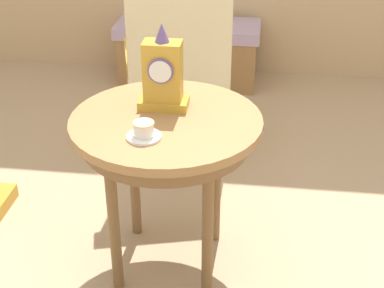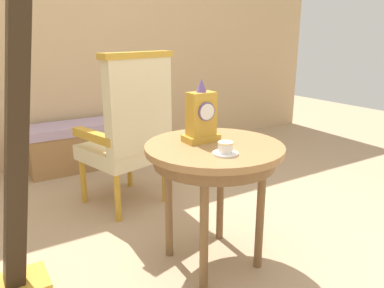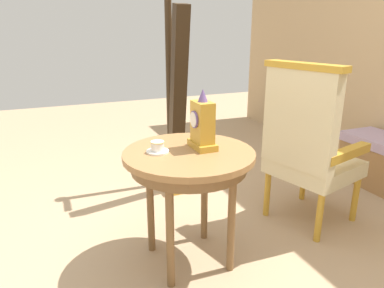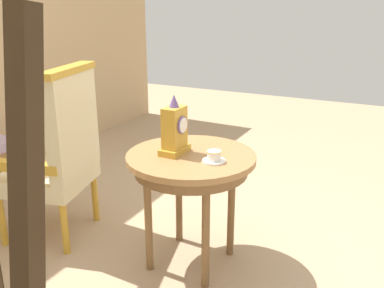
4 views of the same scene
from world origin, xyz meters
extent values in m
plane|color=tan|center=(0.00, 0.00, 0.00)|extent=(10.00, 10.00, 0.00)
cylinder|color=#9E7042|center=(0.02, -0.02, 0.68)|extent=(0.73, 0.73, 0.03)
cylinder|color=brown|center=(0.02, -0.02, 0.62)|extent=(0.64, 0.64, 0.07)
cylinder|color=brown|center=(0.20, 0.16, 0.33)|extent=(0.04, 0.04, 0.66)
cylinder|color=brown|center=(-0.16, 0.16, 0.33)|extent=(0.04, 0.04, 0.66)
cylinder|color=brown|center=(-0.16, -0.20, 0.33)|extent=(0.04, 0.04, 0.66)
cylinder|color=brown|center=(0.20, -0.20, 0.33)|extent=(0.04, 0.04, 0.66)
cylinder|color=white|center=(-0.03, -0.19, 0.70)|extent=(0.13, 0.13, 0.01)
cylinder|color=white|center=(-0.03, -0.19, 0.73)|extent=(0.07, 0.07, 0.05)
torus|color=gold|center=(-0.03, -0.19, 0.75)|extent=(0.08, 0.08, 0.00)
cube|color=gold|center=(0.00, 0.07, 0.71)|extent=(0.19, 0.11, 0.04)
cube|color=gold|center=(0.00, 0.07, 0.85)|extent=(0.14, 0.09, 0.23)
cylinder|color=#664C8C|center=(0.00, 0.02, 0.87)|extent=(0.10, 0.01, 0.10)
cylinder|color=white|center=(0.00, 0.01, 0.87)|extent=(0.08, 0.00, 0.08)
cone|color=#664C8C|center=(0.00, 0.07, 1.00)|extent=(0.06, 0.06, 0.07)
cube|color=beige|center=(-0.10, 0.99, 0.41)|extent=(0.64, 0.64, 0.11)
cube|color=beige|center=(-0.04, 0.77, 0.78)|extent=(0.53, 0.22, 0.64)
cube|color=gold|center=(-0.04, 0.77, 1.12)|extent=(0.57, 0.24, 0.04)
cube|color=gold|center=(0.12, 1.04, 0.57)|extent=(0.19, 0.47, 0.06)
cube|color=gold|center=(-0.32, 0.93, 0.57)|extent=(0.19, 0.47, 0.06)
cylinder|color=gold|center=(0.06, 1.25, 0.18)|extent=(0.04, 0.04, 0.35)
cylinder|color=gold|center=(-0.37, 1.14, 0.18)|extent=(0.04, 0.04, 0.35)
cylinder|color=gold|center=(0.17, 0.83, 0.18)|extent=(0.04, 0.04, 0.35)
cylinder|color=gold|center=(-0.26, 0.72, 0.18)|extent=(0.04, 0.04, 0.35)
cube|color=gold|center=(-0.98, 0.26, 0.04)|extent=(0.32, 0.24, 0.07)
cylinder|color=#332314|center=(-1.08, 0.26, 0.86)|extent=(0.06, 0.06, 1.57)
cube|color=black|center=(-0.88, 0.26, 0.79)|extent=(0.28, 0.11, 1.45)
camera|label=1|loc=(0.36, -1.91, 1.66)|focal=53.35mm
camera|label=2|loc=(-1.07, -1.55, 1.25)|focal=34.96mm
camera|label=3|loc=(1.76, -0.73, 1.35)|focal=33.74mm
camera|label=4|loc=(-1.95, -1.04, 1.50)|focal=39.43mm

